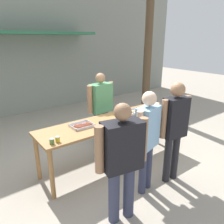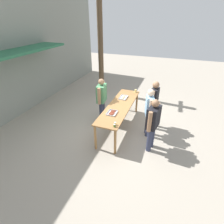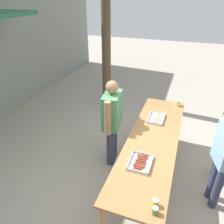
{
  "view_description": "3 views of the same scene",
  "coord_description": "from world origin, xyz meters",
  "px_view_note": "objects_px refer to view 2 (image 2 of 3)",
  "views": [
    {
      "loc": [
        -2.24,
        -2.95,
        2.27
      ],
      "look_at": [
        0.0,
        0.0,
        1.01
      ],
      "focal_mm": 35.0,
      "sensor_mm": 36.0,
      "label": 1
    },
    {
      "loc": [
        -4.89,
        -1.51,
        3.48
      ],
      "look_at": [
        -0.59,
        0.06,
        0.91
      ],
      "focal_mm": 28.0,
      "sensor_mm": 36.0,
      "label": 2
    },
    {
      "loc": [
        -2.72,
        -0.33,
        2.82
      ],
      "look_at": [
        0.27,
        0.76,
        1.03
      ],
      "focal_mm": 35.0,
      "sensor_mm": 36.0,
      "label": 3
    }
  ],
  "objects_px": {
    "food_tray_buns": "(123,98)",
    "beer_cup": "(136,91)",
    "food_tray_sausages": "(112,113)",
    "utility_pole": "(100,36)",
    "person_server_behind_table": "(102,97)",
    "person_customer_with_cup": "(154,101)",
    "person_customer_waiting_in_line": "(149,109)",
    "person_customer_holding_hotdog": "(153,122)",
    "condiment_jar_ketchup": "(115,124)",
    "condiment_jar_mustard": "(114,126)"
  },
  "relations": [
    {
      "from": "beer_cup",
      "to": "food_tray_sausages",
      "type": "bearing_deg",
      "value": 170.85
    },
    {
      "from": "beer_cup",
      "to": "person_server_behind_table",
      "type": "xyz_separation_m",
      "value": [
        -0.96,
        1.0,
        0.01
      ]
    },
    {
      "from": "food_tray_buns",
      "to": "beer_cup",
      "type": "bearing_deg",
      "value": -24.32
    },
    {
      "from": "person_customer_with_cup",
      "to": "utility_pole",
      "type": "xyz_separation_m",
      "value": [
        2.29,
        2.85,
        1.66
      ]
    },
    {
      "from": "person_customer_with_cup",
      "to": "condiment_jar_ketchup",
      "type": "bearing_deg",
      "value": -19.85
    },
    {
      "from": "food_tray_sausages",
      "to": "utility_pole",
      "type": "relative_size",
      "value": 0.07
    },
    {
      "from": "person_customer_holding_hotdog",
      "to": "utility_pole",
      "type": "distance_m",
      "value": 4.9
    },
    {
      "from": "food_tray_sausages",
      "to": "utility_pole",
      "type": "distance_m",
      "value": 4.16
    },
    {
      "from": "food_tray_sausages",
      "to": "person_customer_holding_hotdog",
      "type": "height_order",
      "value": "person_customer_holding_hotdog"
    },
    {
      "from": "beer_cup",
      "to": "person_server_behind_table",
      "type": "bearing_deg",
      "value": 133.88
    },
    {
      "from": "beer_cup",
      "to": "person_customer_holding_hotdog",
      "type": "bearing_deg",
      "value": -154.49
    },
    {
      "from": "condiment_jar_ketchup",
      "to": "utility_pole",
      "type": "bearing_deg",
      "value": 27.86
    },
    {
      "from": "person_customer_with_cup",
      "to": "person_server_behind_table",
      "type": "bearing_deg",
      "value": -78.07
    },
    {
      "from": "condiment_jar_ketchup",
      "to": "person_customer_holding_hotdog",
      "type": "bearing_deg",
      "value": -66.69
    },
    {
      "from": "beer_cup",
      "to": "condiment_jar_mustard",
      "type": "bearing_deg",
      "value": -179.73
    },
    {
      "from": "person_server_behind_table",
      "to": "utility_pole",
      "type": "relative_size",
      "value": 0.31
    },
    {
      "from": "food_tray_buns",
      "to": "person_customer_holding_hotdog",
      "type": "bearing_deg",
      "value": -136.9
    },
    {
      "from": "food_tray_sausages",
      "to": "food_tray_buns",
      "type": "distance_m",
      "value": 1.17
    },
    {
      "from": "condiment_jar_mustard",
      "to": "utility_pole",
      "type": "bearing_deg",
      "value": 27.46
    },
    {
      "from": "food_tray_buns",
      "to": "condiment_jar_mustard",
      "type": "relative_size",
      "value": 4.89
    },
    {
      "from": "person_server_behind_table",
      "to": "person_customer_holding_hotdog",
      "type": "distance_m",
      "value": 2.19
    },
    {
      "from": "condiment_jar_mustard",
      "to": "person_customer_waiting_in_line",
      "type": "bearing_deg",
      "value": -31.93
    },
    {
      "from": "person_server_behind_table",
      "to": "beer_cup",
      "type": "bearing_deg",
      "value": -53.21
    },
    {
      "from": "utility_pole",
      "to": "condiment_jar_mustard",
      "type": "bearing_deg",
      "value": -152.54
    },
    {
      "from": "person_customer_holding_hotdog",
      "to": "person_customer_with_cup",
      "type": "relative_size",
      "value": 0.96
    },
    {
      "from": "condiment_jar_mustard",
      "to": "condiment_jar_ketchup",
      "type": "bearing_deg",
      "value": 8.51
    },
    {
      "from": "person_customer_holding_hotdog",
      "to": "person_customer_with_cup",
      "type": "bearing_deg",
      "value": -161.77
    },
    {
      "from": "food_tray_sausages",
      "to": "person_customer_with_cup",
      "type": "xyz_separation_m",
      "value": [
        1.03,
        -1.09,
        0.12
      ]
    },
    {
      "from": "condiment_jar_mustard",
      "to": "beer_cup",
      "type": "bearing_deg",
      "value": 0.27
    },
    {
      "from": "condiment_jar_mustard",
      "to": "person_customer_waiting_in_line",
      "type": "distance_m",
      "value": 1.36
    },
    {
      "from": "condiment_jar_ketchup",
      "to": "beer_cup",
      "type": "bearing_deg",
      "value": -0.05
    },
    {
      "from": "condiment_jar_mustard",
      "to": "person_customer_holding_hotdog",
      "type": "relative_size",
      "value": 0.05
    },
    {
      "from": "person_customer_with_cup",
      "to": "person_customer_waiting_in_line",
      "type": "xyz_separation_m",
      "value": [
        -0.53,
        0.06,
        -0.05
      ]
    },
    {
      "from": "food_tray_sausages",
      "to": "person_customer_waiting_in_line",
      "type": "bearing_deg",
      "value": -64.02
    },
    {
      "from": "food_tray_sausages",
      "to": "condiment_jar_mustard",
      "type": "height_order",
      "value": "condiment_jar_mustard"
    },
    {
      "from": "food_tray_sausages",
      "to": "person_customer_with_cup",
      "type": "distance_m",
      "value": 1.5
    },
    {
      "from": "food_tray_sausages",
      "to": "food_tray_buns",
      "type": "xyz_separation_m",
      "value": [
        1.17,
        0.0,
        0.01
      ]
    },
    {
      "from": "condiment_jar_mustard",
      "to": "person_customer_waiting_in_line",
      "type": "xyz_separation_m",
      "value": [
        1.15,
        -0.72,
        0.05
      ]
    },
    {
      "from": "person_server_behind_table",
      "to": "food_tray_buns",
      "type": "bearing_deg",
      "value": -73.58
    },
    {
      "from": "condiment_jar_ketchup",
      "to": "person_server_behind_table",
      "type": "xyz_separation_m",
      "value": [
        1.43,
        1.0,
        0.03
      ]
    },
    {
      "from": "person_server_behind_table",
      "to": "person_customer_holding_hotdog",
      "type": "relative_size",
      "value": 1.0
    },
    {
      "from": "condiment_jar_mustard",
      "to": "person_server_behind_table",
      "type": "height_order",
      "value": "person_server_behind_table"
    },
    {
      "from": "food_tray_sausages",
      "to": "person_server_behind_table",
      "type": "distance_m",
      "value": 1.12
    },
    {
      "from": "person_server_behind_table",
      "to": "person_customer_with_cup",
      "type": "distance_m",
      "value": 1.8
    },
    {
      "from": "person_customer_holding_hotdog",
      "to": "food_tray_sausages",
      "type": "bearing_deg",
      "value": -86.02
    },
    {
      "from": "person_customer_holding_hotdog",
      "to": "person_customer_waiting_in_line",
      "type": "xyz_separation_m",
      "value": [
        0.65,
        0.21,
        0.02
      ]
    },
    {
      "from": "person_server_behind_table",
      "to": "utility_pole",
      "type": "distance_m",
      "value": 3.18
    },
    {
      "from": "food_tray_sausages",
      "to": "person_customer_with_cup",
      "type": "relative_size",
      "value": 0.22
    },
    {
      "from": "food_tray_sausages",
      "to": "utility_pole",
      "type": "height_order",
      "value": "utility_pole"
    },
    {
      "from": "food_tray_buns",
      "to": "person_customer_waiting_in_line",
      "type": "xyz_separation_m",
      "value": [
        -0.67,
        -1.03,
        0.07
      ]
    }
  ]
}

